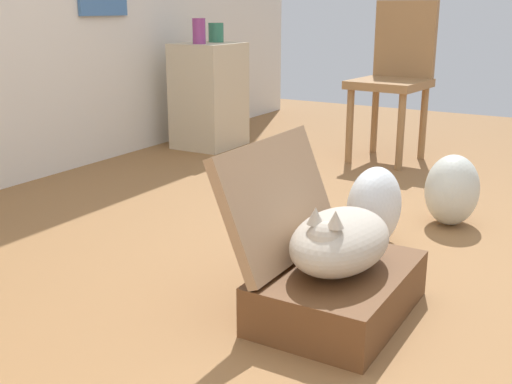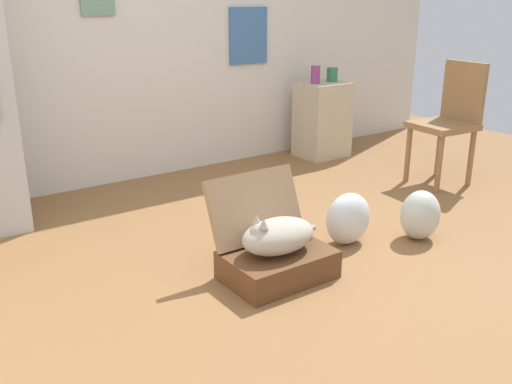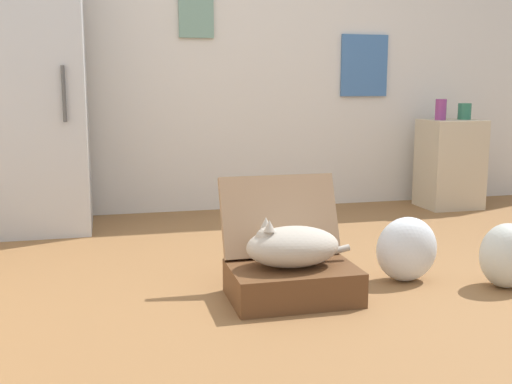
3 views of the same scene
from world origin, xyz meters
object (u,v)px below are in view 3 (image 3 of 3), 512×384
(plastic_bag_white, at_px, (407,249))
(vase_short, at_px, (464,111))
(suitcase_base, at_px, (292,283))
(refrigerator, at_px, (38,106))
(cat, at_px, (291,246))
(vase_tall, at_px, (441,110))
(plastic_bag_clear, at_px, (507,256))
(side_table, at_px, (450,164))

(plastic_bag_white, relative_size, vase_short, 2.54)
(suitcase_base, distance_m, refrigerator, 2.27)
(cat, bearing_deg, suitcase_base, -2.79)
(vase_tall, bearing_deg, plastic_bag_white, -124.37)
(vase_short, bearing_deg, cat, -138.12)
(plastic_bag_clear, bearing_deg, suitcase_base, 175.32)
(suitcase_base, xyz_separation_m, refrigerator, (-1.24, 1.74, 0.77))
(plastic_bag_clear, distance_m, vase_short, 2.19)
(cat, xyz_separation_m, plastic_bag_clear, (1.08, -0.09, -0.09))
(plastic_bag_clear, distance_m, vase_tall, 2.10)
(refrigerator, xyz_separation_m, vase_short, (3.24, 0.06, -0.07))
(suitcase_base, xyz_separation_m, cat, (-0.01, 0.00, 0.18))
(plastic_bag_clear, distance_m, refrigerator, 3.03)
(plastic_bag_white, relative_size, refrigerator, 0.20)
(cat, height_order, refrigerator, refrigerator)
(suitcase_base, bearing_deg, cat, 177.21)
(side_table, xyz_separation_m, vase_short, (0.11, 0.01, 0.42))
(plastic_bag_clear, xyz_separation_m, side_table, (0.82, 1.88, 0.20))
(suitcase_base, bearing_deg, vase_short, 41.99)
(vase_tall, distance_m, vase_short, 0.22)
(vase_short, bearing_deg, vase_tall, -176.10)
(vase_short, bearing_deg, suitcase_base, -138.01)
(cat, bearing_deg, vase_short, 41.88)
(plastic_bag_white, bearing_deg, side_table, 53.21)
(vase_tall, bearing_deg, suitcase_base, -134.89)
(cat, xyz_separation_m, vase_tall, (1.79, 1.79, 0.54))
(side_table, relative_size, vase_tall, 4.32)
(refrigerator, relative_size, vase_tall, 10.27)
(refrigerator, height_order, vase_tall, refrigerator)
(suitcase_base, relative_size, plastic_bag_white, 1.75)
(suitcase_base, height_order, vase_short, vase_short)
(cat, distance_m, plastic_bag_clear, 1.08)
(cat, relative_size, vase_short, 3.96)
(plastic_bag_white, height_order, refrigerator, refrigerator)
(plastic_bag_clear, relative_size, refrigerator, 0.19)
(plastic_bag_clear, bearing_deg, cat, 175.33)
(plastic_bag_white, xyz_separation_m, side_table, (1.25, 1.67, 0.19))
(plastic_bag_white, bearing_deg, suitcase_base, -169.32)
(cat, bearing_deg, plastic_bag_clear, -4.67)
(cat, height_order, vase_tall, vase_tall)
(suitcase_base, relative_size, cat, 1.13)
(refrigerator, xyz_separation_m, vase_tall, (3.02, 0.04, -0.05))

